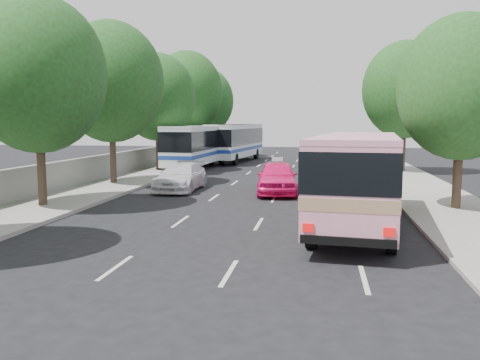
% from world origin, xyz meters
% --- Properties ---
extents(ground, '(120.00, 120.00, 0.00)m').
position_xyz_m(ground, '(0.00, 0.00, 0.00)').
color(ground, black).
rests_on(ground, ground).
extents(sidewalk_left, '(4.00, 90.00, 0.15)m').
position_xyz_m(sidewalk_left, '(-8.50, 20.00, 0.07)').
color(sidewalk_left, '#9E998E').
rests_on(sidewalk_left, ground).
extents(sidewalk_right, '(4.00, 90.00, 0.12)m').
position_xyz_m(sidewalk_right, '(8.50, 20.00, 0.06)').
color(sidewalk_right, '#9E998E').
rests_on(sidewalk_right, ground).
extents(low_wall, '(0.30, 90.00, 1.50)m').
position_xyz_m(low_wall, '(-10.30, 20.00, 0.90)').
color(low_wall, '#9E998E').
rests_on(low_wall, sidewalk_left).
extents(tree_left_b, '(5.70, 5.70, 8.88)m').
position_xyz_m(tree_left_b, '(-8.42, 5.94, 5.82)').
color(tree_left_b, '#38281E').
rests_on(tree_left_b, ground).
extents(tree_left_c, '(6.00, 6.00, 9.35)m').
position_xyz_m(tree_left_c, '(-8.62, 13.94, 6.12)').
color(tree_left_c, '#38281E').
rests_on(tree_left_c, ground).
extents(tree_left_d, '(5.52, 5.52, 8.60)m').
position_xyz_m(tree_left_d, '(-8.52, 21.94, 5.63)').
color(tree_left_d, '#38281E').
rests_on(tree_left_d, ground).
extents(tree_left_e, '(6.30, 6.30, 9.82)m').
position_xyz_m(tree_left_e, '(-8.42, 29.94, 6.43)').
color(tree_left_e, '#38281E').
rests_on(tree_left_e, ground).
extents(tree_left_f, '(5.88, 5.88, 9.16)m').
position_xyz_m(tree_left_f, '(-8.62, 37.94, 6.00)').
color(tree_left_f, '#38281E').
rests_on(tree_left_f, ground).
extents(tree_right_near, '(5.10, 5.10, 7.95)m').
position_xyz_m(tree_right_near, '(8.78, 7.94, 5.20)').
color(tree_right_near, '#38281E').
rests_on(tree_right_near, ground).
extents(tree_right_far, '(6.00, 6.00, 9.35)m').
position_xyz_m(tree_right_far, '(9.08, 23.94, 6.12)').
color(tree_right_far, '#38281E').
rests_on(tree_right_far, ground).
extents(pink_bus, '(3.67, 10.24, 3.20)m').
position_xyz_m(pink_bus, '(4.42, 4.00, 1.99)').
color(pink_bus, pink).
rests_on(pink_bus, ground).
extents(pink_taxi, '(2.39, 5.06, 1.67)m').
position_xyz_m(pink_taxi, '(1.00, 11.82, 0.84)').
color(pink_taxi, '#FC1573').
rests_on(pink_taxi, ground).
extents(white_pickup, '(2.08, 5.01, 1.45)m').
position_xyz_m(white_pickup, '(-4.18, 12.30, 0.72)').
color(white_pickup, silver).
rests_on(white_pickup, ground).
extents(tour_coach_front, '(2.96, 11.23, 3.33)m').
position_xyz_m(tour_coach_front, '(-6.30, 24.87, 2.00)').
color(tour_coach_front, silver).
rests_on(tour_coach_front, ground).
extents(tour_coach_rear, '(3.67, 11.56, 3.40)m').
position_xyz_m(tour_coach_rear, '(-4.50, 32.03, 2.05)').
color(tour_coach_rear, silver).
rests_on(tour_coach_rear, ground).
extents(taxi_roof_sign, '(0.56, 0.23, 0.18)m').
position_xyz_m(taxi_roof_sign, '(1.00, 11.82, 1.76)').
color(taxi_roof_sign, silver).
rests_on(taxi_roof_sign, pink_taxi).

